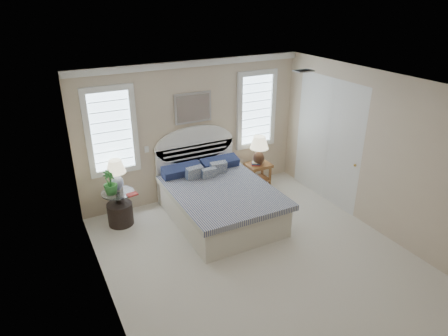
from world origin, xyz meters
TOP-DOWN VIEW (x-y plane):
  - floor at (0.00, 0.00)m, footprint 4.50×5.00m
  - ceiling at (0.00, 0.00)m, footprint 4.50×5.00m
  - wall_back at (0.00, 2.50)m, footprint 4.50×0.02m
  - wall_left at (-2.25, 0.00)m, footprint 0.02×5.00m
  - wall_right at (2.25, 0.00)m, footprint 0.02×5.00m
  - crown_molding at (0.00, 2.46)m, footprint 4.50×0.08m
  - hvac_vent at (1.20, 0.80)m, footprint 0.30×0.20m
  - switch_plate at (-0.95, 2.48)m, footprint 0.08×0.01m
  - window_left at (-1.55, 2.48)m, footprint 0.90×0.06m
  - window_right at (1.40, 2.48)m, footprint 0.90×0.06m
  - painting at (0.00, 2.46)m, footprint 0.74×0.04m
  - closet_door at (2.23, 1.20)m, footprint 0.02×1.80m
  - bed at (0.00, 1.46)m, footprint 1.72×2.28m
  - side_table_left at (-1.65, 2.05)m, footprint 0.56×0.56m
  - nightstand_right at (1.30, 2.15)m, footprint 0.50×0.40m
  - floor_pot at (-1.65, 2.03)m, footprint 0.51×0.51m
  - lamp_left at (-1.61, 2.16)m, footprint 0.42×0.42m
  - lamp_right at (1.29, 2.13)m, footprint 0.49×0.49m
  - potted_plant at (-1.76, 2.04)m, footprint 0.32×0.32m
  - books_left at (-1.46, 1.83)m, footprint 0.21×0.18m
  - books_right at (1.22, 2.13)m, footprint 0.21×0.18m

SIDE VIEW (x-z plane):
  - floor at x=0.00m, z-range -0.01..0.01m
  - floor_pot at x=-1.65m, z-range 0.00..0.40m
  - bed at x=0.00m, z-range -0.35..1.12m
  - nightstand_right at x=1.30m, z-range 0.12..0.65m
  - side_table_left at x=-1.65m, z-range 0.07..0.70m
  - books_right at x=1.22m, z-range 0.53..0.60m
  - books_left at x=-1.46m, z-range 0.63..0.65m
  - potted_plant at x=-1.76m, z-range 0.63..1.06m
  - lamp_right at x=1.29m, z-range 0.60..1.22m
  - lamp_left at x=-1.61m, z-range 0.69..1.25m
  - switch_plate at x=-0.95m, z-range 1.09..1.21m
  - closet_door at x=2.23m, z-range 0.00..2.40m
  - wall_back at x=0.00m, z-range 0.00..2.70m
  - wall_left at x=-2.25m, z-range 0.00..2.70m
  - wall_right at x=2.25m, z-range 0.00..2.70m
  - window_left at x=-1.55m, z-range 0.80..2.40m
  - window_right at x=1.40m, z-range 0.80..2.40m
  - painting at x=0.00m, z-range 1.53..2.11m
  - crown_molding at x=0.00m, z-range 2.58..2.70m
  - hvac_vent at x=1.20m, z-range 2.67..2.69m
  - ceiling at x=0.00m, z-range 2.70..2.71m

